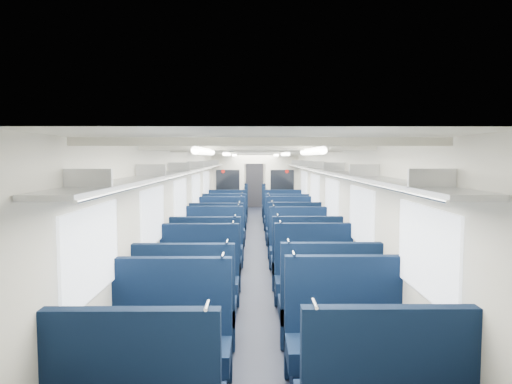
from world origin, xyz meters
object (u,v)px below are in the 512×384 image
at_px(seat_7, 315,283).
at_px(seat_20, 230,211).
at_px(seat_19, 283,219).
at_px(seat_6, 199,284).
at_px(seat_22, 232,208).
at_px(seat_5, 328,312).
at_px(seat_11, 299,252).
at_px(seat_15, 289,232).
at_px(end_door, 255,185).
at_px(bulkhead, 255,187).
at_px(seat_12, 217,242).
at_px(seat_9, 306,266).
at_px(seat_2, 170,350).
at_px(seat_3, 346,347).
at_px(seat_17, 287,225).
at_px(seat_23, 278,208).
at_px(seat_4, 186,314).
at_px(seat_18, 227,219).
at_px(seat_10, 213,250).
at_px(seat_13, 294,240).
at_px(seat_8, 206,267).
at_px(seat_16, 224,225).

relative_size(seat_7, seat_20, 1.00).
bearing_deg(seat_19, seat_6, -103.44).
distance_m(seat_6, seat_22, 10.05).
bearing_deg(seat_22, seat_5, -81.59).
xyz_separation_m(seat_11, seat_15, (0.00, 2.41, 0.00)).
bearing_deg(seat_22, end_door, 77.39).
bearing_deg(seat_11, bulkhead, 97.73).
height_order(seat_12, seat_19, same).
relative_size(seat_9, seat_19, 1.00).
distance_m(seat_12, seat_22, 6.73).
xyz_separation_m(seat_2, seat_3, (1.66, 0.07, 0.00)).
bearing_deg(seat_7, seat_2, -125.95).
height_order(bulkhead, seat_6, bulkhead).
bearing_deg(seat_17, seat_23, 90.00).
xyz_separation_m(seat_4, seat_22, (0.00, 11.28, 0.00)).
height_order(seat_3, seat_18, same).
height_order(seat_10, seat_13, same).
bearing_deg(seat_19, end_door, 96.94).
bearing_deg(seat_8, seat_11, 35.55).
bearing_deg(seat_7, seat_13, 90.00).
distance_m(seat_13, seat_15, 1.17).
xyz_separation_m(seat_4, seat_17, (1.66, 6.90, 0.00)).
height_order(seat_11, seat_19, same).
xyz_separation_m(seat_15, seat_18, (-1.66, 2.22, 0.00)).
bearing_deg(bulkhead, seat_17, -72.87).
xyz_separation_m(seat_2, seat_10, (0.00, 4.65, 0.00)).
height_order(seat_2, seat_13, same).
height_order(bulkhead, seat_9, bulkhead).
bearing_deg(seat_10, seat_6, -90.00).
relative_size(seat_6, seat_7, 1.00).
xyz_separation_m(bulkhead, seat_17, (0.83, -2.69, -0.84)).
height_order(seat_3, seat_17, same).
relative_size(seat_4, seat_15, 1.00).
distance_m(seat_5, seat_23, 11.18).
bearing_deg(seat_11, seat_17, 90.00).
bearing_deg(seat_8, seat_13, 55.65).
bearing_deg(seat_12, seat_8, -90.00).
relative_size(bulkhead, seat_17, 2.20).
distance_m(seat_12, seat_20, 5.66).
xyz_separation_m(seat_4, seat_18, (0.00, 8.12, 0.00)).
distance_m(seat_2, seat_9, 3.76).
xyz_separation_m(end_door, seat_7, (0.83, -13.72, -0.61)).
bearing_deg(seat_3, seat_22, 97.73).
height_order(seat_6, seat_17, same).
bearing_deg(seat_6, seat_7, 1.47).
xyz_separation_m(seat_16, seat_17, (1.66, -0.14, 0.00)).
relative_size(seat_4, seat_11, 1.00).
relative_size(seat_4, seat_22, 1.00).
relative_size(seat_5, seat_11, 1.00).
bearing_deg(seat_12, seat_9, -52.86).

